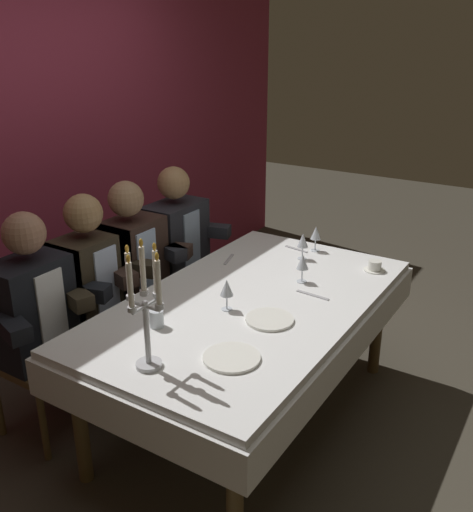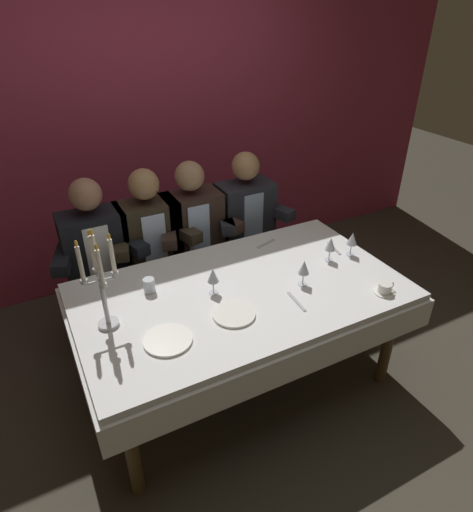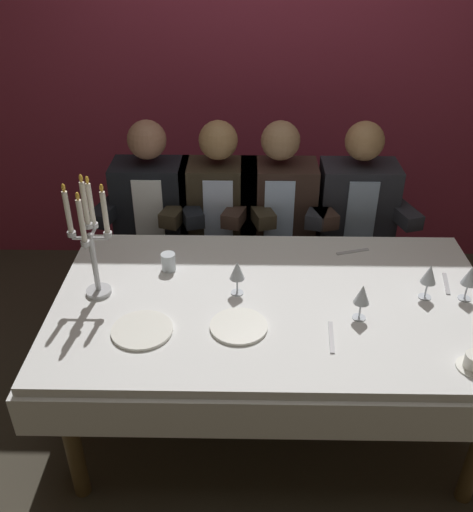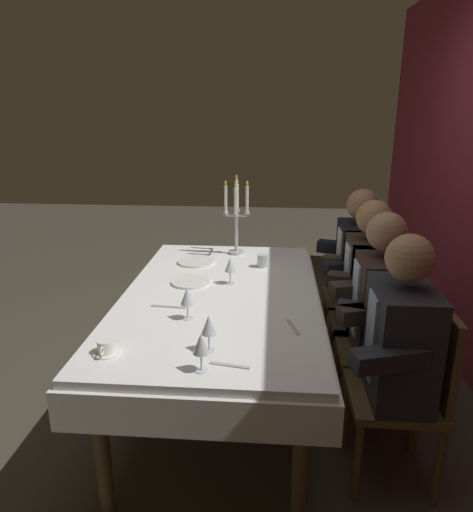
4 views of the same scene
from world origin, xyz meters
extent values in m
plane|color=#3D382D|center=(0.00, 0.00, 0.00)|extent=(12.00, 12.00, 0.00)
cube|color=white|center=(0.00, 0.00, 0.72)|extent=(1.90, 1.10, 0.04)
cube|color=white|center=(0.00, 0.00, 0.61)|extent=(1.94, 1.14, 0.18)
cylinder|color=brown|center=(-0.83, -0.43, 0.35)|extent=(0.07, 0.07, 0.70)
cylinder|color=brown|center=(0.83, -0.43, 0.35)|extent=(0.07, 0.07, 0.70)
cylinder|color=brown|center=(-0.83, 0.43, 0.35)|extent=(0.07, 0.07, 0.70)
cylinder|color=brown|center=(0.83, 0.43, 0.35)|extent=(0.07, 0.07, 0.70)
cylinder|color=silver|center=(-0.77, 0.03, 0.75)|extent=(0.11, 0.11, 0.02)
cylinder|color=silver|center=(-0.77, 0.03, 0.90)|extent=(0.02, 0.02, 0.28)
cylinder|color=silver|center=(-0.77, 0.03, 1.08)|extent=(0.04, 0.04, 0.02)
cylinder|color=white|center=(-0.77, 0.03, 1.18)|extent=(0.02, 0.02, 0.18)
ellipsoid|color=yellow|center=(-0.77, 0.03, 1.29)|extent=(0.02, 0.02, 0.03)
cylinder|color=silver|center=(-0.73, 0.03, 1.02)|extent=(0.07, 0.01, 0.01)
cylinder|color=silver|center=(-0.69, 0.03, 1.04)|extent=(0.04, 0.04, 0.02)
cylinder|color=white|center=(-0.69, 0.03, 1.14)|extent=(0.02, 0.02, 0.18)
ellipsoid|color=yellow|center=(-0.69, 0.03, 1.25)|extent=(0.02, 0.02, 0.03)
cylinder|color=silver|center=(-0.77, 0.07, 1.02)|extent=(0.01, 0.08, 0.01)
cylinder|color=silver|center=(-0.77, 0.11, 1.04)|extent=(0.04, 0.04, 0.02)
cylinder|color=white|center=(-0.77, 0.11, 1.14)|extent=(0.02, 0.02, 0.18)
ellipsoid|color=yellow|center=(-0.77, 0.11, 1.25)|extent=(0.02, 0.02, 0.03)
cylinder|color=silver|center=(-0.81, 0.03, 1.02)|extent=(0.07, 0.01, 0.01)
cylinder|color=silver|center=(-0.84, 0.03, 1.04)|extent=(0.04, 0.04, 0.02)
cylinder|color=white|center=(-0.84, 0.03, 1.14)|extent=(0.02, 0.02, 0.18)
ellipsoid|color=yellow|center=(-0.84, 0.03, 1.25)|extent=(0.02, 0.02, 0.03)
cylinder|color=silver|center=(-0.77, -0.01, 1.02)|extent=(0.01, 0.07, 0.01)
cylinder|color=silver|center=(-0.77, -0.04, 1.04)|extent=(0.04, 0.04, 0.02)
cylinder|color=white|center=(-0.77, -0.04, 1.14)|extent=(0.02, 0.02, 0.18)
ellipsoid|color=yellow|center=(-0.77, -0.04, 1.25)|extent=(0.02, 0.02, 0.03)
cylinder|color=white|center=(-0.54, -0.23, 0.75)|extent=(0.25, 0.25, 0.01)
cylinder|color=white|center=(-0.15, -0.20, 0.75)|extent=(0.23, 0.23, 0.01)
cylinder|color=silver|center=(0.83, 0.02, 0.74)|extent=(0.06, 0.06, 0.00)
cylinder|color=silver|center=(0.83, 0.02, 0.78)|extent=(0.01, 0.01, 0.07)
cone|color=silver|center=(0.83, 0.02, 0.86)|extent=(0.07, 0.07, 0.08)
cylinder|color=maroon|center=(0.83, 0.02, 0.84)|extent=(0.04, 0.04, 0.03)
cylinder|color=silver|center=(0.35, -0.13, 0.74)|extent=(0.06, 0.06, 0.00)
cylinder|color=silver|center=(0.35, -0.13, 0.78)|extent=(0.01, 0.01, 0.07)
cone|color=silver|center=(0.35, -0.13, 0.86)|extent=(0.07, 0.07, 0.08)
cylinder|color=maroon|center=(0.35, -0.13, 0.84)|extent=(0.04, 0.04, 0.03)
cylinder|color=silver|center=(-0.16, 0.04, 0.74)|extent=(0.06, 0.06, 0.00)
cylinder|color=silver|center=(-0.16, 0.04, 0.78)|extent=(0.01, 0.01, 0.07)
cone|color=silver|center=(-0.16, 0.04, 0.86)|extent=(0.07, 0.07, 0.08)
cylinder|color=silver|center=(0.66, 0.03, 0.74)|extent=(0.06, 0.06, 0.00)
cylinder|color=silver|center=(0.66, 0.03, 0.78)|extent=(0.01, 0.01, 0.07)
cone|color=silver|center=(0.66, 0.03, 0.86)|extent=(0.07, 0.07, 0.08)
cylinder|color=silver|center=(-0.48, 0.22, 0.78)|extent=(0.07, 0.07, 0.09)
cylinder|color=white|center=(0.72, -0.41, 0.74)|extent=(0.12, 0.12, 0.01)
cylinder|color=white|center=(0.72, -0.41, 0.77)|extent=(0.08, 0.08, 0.05)
torus|color=white|center=(0.77, -0.41, 0.78)|extent=(0.04, 0.01, 0.04)
cube|color=#B7B7BC|center=(0.22, -0.25, 0.74)|extent=(0.03, 0.19, 0.01)
cube|color=#B7B7BC|center=(0.78, 0.13, 0.74)|extent=(0.05, 0.17, 0.01)
cube|color=#B7B7BC|center=(0.40, 0.40, 0.74)|extent=(0.17, 0.07, 0.01)
cylinder|color=brown|center=(-0.84, 0.70, 0.21)|extent=(0.04, 0.04, 0.42)
cylinder|color=brown|center=(-0.48, 0.70, 0.21)|extent=(0.04, 0.04, 0.42)
cylinder|color=brown|center=(-0.84, 1.06, 0.21)|extent=(0.04, 0.04, 0.42)
cylinder|color=brown|center=(-0.48, 1.06, 0.21)|extent=(0.04, 0.04, 0.42)
cube|color=brown|center=(-0.66, 0.88, 0.44)|extent=(0.42, 0.42, 0.04)
cube|color=brown|center=(-0.66, 1.07, 0.68)|extent=(0.38, 0.04, 0.44)
cube|color=black|center=(-0.66, 0.88, 0.73)|extent=(0.42, 0.26, 0.54)
cube|color=silver|center=(-0.66, 0.75, 0.76)|extent=(0.16, 0.01, 0.40)
sphere|color=#92664F|center=(-0.66, 0.88, 1.14)|extent=(0.21, 0.21, 0.21)
cube|color=black|center=(-0.88, 0.78, 0.77)|extent=(0.19, 0.34, 0.08)
cube|color=black|center=(-0.44, 0.78, 0.77)|extent=(0.19, 0.34, 0.08)
cylinder|color=brown|center=(-0.46, 0.70, 0.21)|extent=(0.04, 0.04, 0.42)
cylinder|color=brown|center=(-0.10, 0.70, 0.21)|extent=(0.04, 0.04, 0.42)
cylinder|color=brown|center=(-0.46, 1.06, 0.21)|extent=(0.04, 0.04, 0.42)
cylinder|color=brown|center=(-0.10, 1.06, 0.21)|extent=(0.04, 0.04, 0.42)
cube|color=brown|center=(-0.28, 0.88, 0.44)|extent=(0.42, 0.42, 0.04)
cube|color=brown|center=(-0.28, 1.07, 0.68)|extent=(0.38, 0.04, 0.44)
cube|color=#2D261A|center=(-0.28, 0.88, 0.73)|extent=(0.42, 0.26, 0.54)
cube|color=silver|center=(-0.28, 0.75, 0.76)|extent=(0.16, 0.01, 0.40)
sphere|color=#97724A|center=(-0.28, 0.88, 1.14)|extent=(0.21, 0.21, 0.21)
cube|color=#2D261A|center=(-0.50, 0.78, 0.77)|extent=(0.19, 0.34, 0.08)
cube|color=#2D261A|center=(-0.06, 0.78, 0.77)|extent=(0.19, 0.34, 0.08)
cylinder|color=brown|center=(-0.12, 0.70, 0.21)|extent=(0.04, 0.04, 0.42)
cylinder|color=brown|center=(0.24, 0.70, 0.21)|extent=(0.04, 0.04, 0.42)
cylinder|color=brown|center=(-0.12, 1.06, 0.21)|extent=(0.04, 0.04, 0.42)
cylinder|color=brown|center=(0.24, 1.06, 0.21)|extent=(0.04, 0.04, 0.42)
cube|color=brown|center=(0.06, 0.88, 0.44)|extent=(0.42, 0.42, 0.04)
cube|color=brown|center=(0.06, 1.07, 0.68)|extent=(0.38, 0.04, 0.44)
cube|color=#31211C|center=(0.06, 0.88, 0.73)|extent=(0.42, 0.26, 0.54)
cube|color=#ADC8EF|center=(0.06, 0.75, 0.76)|extent=(0.16, 0.01, 0.40)
sphere|color=#967251|center=(0.06, 0.88, 1.14)|extent=(0.21, 0.21, 0.21)
cube|color=#31211C|center=(-0.16, 0.78, 0.77)|extent=(0.19, 0.34, 0.08)
cube|color=#31211C|center=(0.28, 0.78, 0.77)|extent=(0.19, 0.34, 0.08)
cylinder|color=brown|center=(0.32, 0.70, 0.21)|extent=(0.04, 0.04, 0.42)
cylinder|color=brown|center=(0.68, 0.70, 0.21)|extent=(0.04, 0.04, 0.42)
cylinder|color=brown|center=(0.32, 1.06, 0.21)|extent=(0.04, 0.04, 0.42)
cylinder|color=brown|center=(0.68, 1.06, 0.21)|extent=(0.04, 0.04, 0.42)
cube|color=brown|center=(0.50, 0.88, 0.44)|extent=(0.42, 0.42, 0.04)
cube|color=brown|center=(0.50, 1.07, 0.68)|extent=(0.38, 0.04, 0.44)
cube|color=black|center=(0.50, 0.88, 0.73)|extent=(0.42, 0.26, 0.54)
cube|color=#8498B2|center=(0.50, 0.75, 0.76)|extent=(0.16, 0.01, 0.40)
sphere|color=#9A724B|center=(0.50, 0.88, 1.14)|extent=(0.21, 0.21, 0.21)
cube|color=black|center=(0.28, 0.78, 0.77)|extent=(0.19, 0.34, 0.08)
cube|color=black|center=(0.72, 0.78, 0.77)|extent=(0.19, 0.34, 0.08)
camera|label=1|loc=(-2.28, -1.35, 2.03)|focal=39.65mm
camera|label=2|loc=(-1.00, -1.87, 2.23)|focal=30.94mm
camera|label=3|loc=(-0.13, -1.95, 2.18)|focal=39.11mm
camera|label=4|loc=(2.48, 0.29, 1.76)|focal=33.16mm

